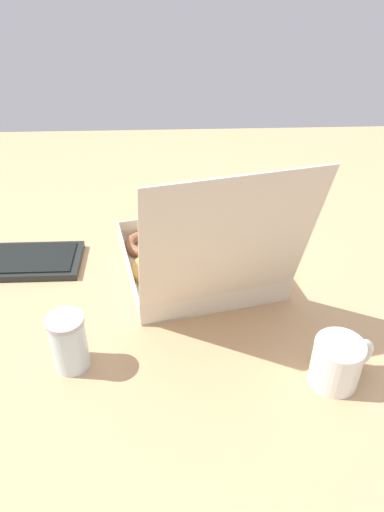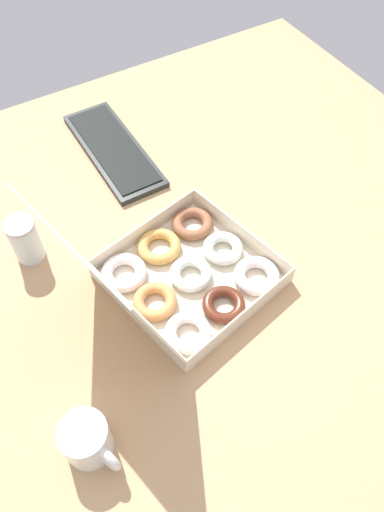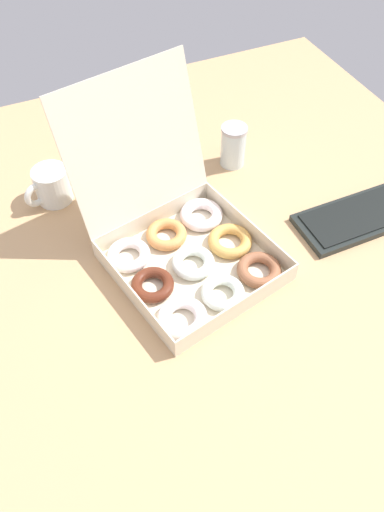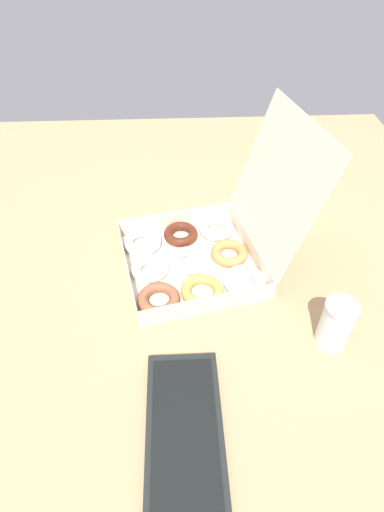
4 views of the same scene
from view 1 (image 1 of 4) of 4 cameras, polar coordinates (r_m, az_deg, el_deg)
The scene contains 4 objects.
ground_plane at distance 128.78cm, azimuth 1.86°, elevation -1.02°, with size 180.00×180.00×2.00cm, color tan.
donut_box at distance 121.46cm, azimuth 0.85°, elevation -0.53°, with size 43.93×52.17×39.31cm.
coffee_mug at distance 99.98cm, azimuth 16.38°, elevation -11.51°, with size 13.03×9.43×9.74cm.
glass_jar at distance 100.70cm, azimuth -13.90°, elevation -9.53°, with size 7.39×7.39×12.42cm.
Camera 1 is at (8.35, 102.73, 76.22)cm, focal length 35.00 mm.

